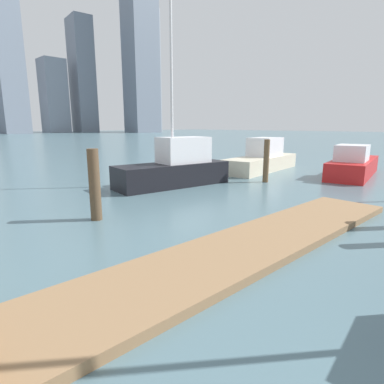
# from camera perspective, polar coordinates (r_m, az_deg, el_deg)

# --- Properties ---
(ground_plane) EXTENTS (300.00, 300.00, 0.00)m
(ground_plane) POSITION_cam_1_polar(r_m,az_deg,el_deg) (13.72, -27.71, -1.09)
(ground_plane) COLOR slate
(floating_dock) EXTENTS (11.51, 2.00, 0.18)m
(floating_dock) POSITION_cam_1_polar(r_m,az_deg,el_deg) (7.39, 10.58, -9.58)
(floating_dock) COLOR #93704C
(floating_dock) RESTS_ON ground_plane
(dock_piling_3) EXTENTS (0.28, 0.28, 2.12)m
(dock_piling_3) POSITION_cam_1_polar(r_m,az_deg,el_deg) (16.01, 13.34, 5.50)
(dock_piling_3) COLOR brown
(dock_piling_3) RESTS_ON ground_plane
(dock_piling_5) EXTENTS (0.33, 0.33, 2.13)m
(dock_piling_5) POSITION_cam_1_polar(r_m,az_deg,el_deg) (9.68, -17.30, 1.23)
(dock_piling_5) COLOR brown
(dock_piling_5) RESTS_ON ground_plane
(moored_boat_0) EXTENTS (5.64, 2.33, 8.75)m
(moored_boat_0) POSITION_cam_1_polar(r_m,az_deg,el_deg) (14.77, -2.99, 4.56)
(moored_boat_0) COLOR black
(moored_boat_0) RESTS_ON ground_plane
(moored_boat_1) EXTENTS (6.65, 3.19, 1.78)m
(moored_boat_1) POSITION_cam_1_polar(r_m,az_deg,el_deg) (19.66, 27.25, 4.40)
(moored_boat_1) COLOR red
(moored_boat_1) RESTS_ON ground_plane
(moored_boat_3) EXTENTS (6.95, 2.96, 2.04)m
(moored_boat_3) POSITION_cam_1_polar(r_m,az_deg,el_deg) (20.30, 12.67, 5.86)
(moored_boat_3) COLOR beige
(moored_boat_3) RESTS_ON ground_plane
(skyline_tower_3) EXTENTS (8.85, 9.77, 61.13)m
(skyline_tower_3) POSITION_cam_1_polar(r_m,az_deg,el_deg) (128.10, -30.94, 22.95)
(skyline_tower_3) COLOR slate
(skyline_tower_3) RESTS_ON ground_plane
(skyline_tower_4) EXTENTS (8.60, 8.92, 27.24)m
(skyline_tower_4) POSITION_cam_1_polar(r_m,az_deg,el_deg) (136.37, -23.79, 15.60)
(skyline_tower_4) COLOR gray
(skyline_tower_4) RESTS_ON ground_plane
(skyline_tower_5) EXTENTS (8.14, 11.95, 44.05)m
(skyline_tower_5) POSITION_cam_1_polar(r_m,az_deg,el_deg) (141.57, -19.34, 19.19)
(skyline_tower_5) COLOR slate
(skyline_tower_5) RESTS_ON ground_plane
(skyline_tower_6) EXTENTS (11.39, 10.96, 72.30)m
(skyline_tower_6) POSITION_cam_1_polar(r_m,az_deg,el_deg) (134.67, -9.44, 26.22)
(skyline_tower_6) COLOR slate
(skyline_tower_6) RESTS_ON ground_plane
(skyline_tower_7) EXTENTS (9.26, 9.45, 51.27)m
(skyline_tower_7) POSITION_cam_1_polar(r_m,az_deg,el_deg) (148.41, -8.18, 20.76)
(skyline_tower_7) COLOR #8C939E
(skyline_tower_7) RESTS_ON ground_plane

